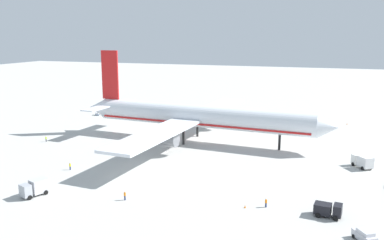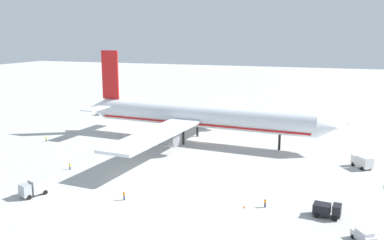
{
  "view_description": "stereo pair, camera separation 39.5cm",
  "coord_description": "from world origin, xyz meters",
  "px_view_note": "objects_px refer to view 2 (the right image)",
  "views": [
    {
      "loc": [
        37.52,
        -115.6,
        31.5
      ],
      "look_at": [
        -3.0,
        0.51,
        6.22
      ],
      "focal_mm": 39.24,
      "sensor_mm": 36.0,
      "label": 1
    },
    {
      "loc": [
        37.89,
        -115.47,
        31.5
      ],
      "look_at": [
        -3.0,
        0.51,
        6.22
      ],
      "focal_mm": 39.24,
      "sensor_mm": 36.0,
      "label": 2
    }
  ],
  "objects_px": {
    "ground_worker_2": "(46,139)",
    "service_truck_1": "(362,161)",
    "airliner": "(197,117)",
    "traffic_cone_0": "(244,207)",
    "ground_worker_3": "(70,166)",
    "ground_worker_0": "(124,196)",
    "ground_worker_1": "(265,203)",
    "baggage_cart_0": "(144,104)",
    "traffic_cone_1": "(347,124)",
    "service_truck_0": "(35,187)",
    "baggage_cart_2": "(98,113)",
    "service_truck_2": "(327,210)",
    "service_van": "(363,236)"
  },
  "relations": [
    {
      "from": "ground_worker_2",
      "to": "service_truck_1",
      "type": "bearing_deg",
      "value": 2.88
    },
    {
      "from": "airliner",
      "to": "traffic_cone_0",
      "type": "xyz_separation_m",
      "value": [
        24.31,
        -43.96,
        -7.19
      ]
    },
    {
      "from": "service_truck_1",
      "to": "ground_worker_3",
      "type": "xyz_separation_m",
      "value": [
        -65.29,
        -24.4,
        -0.79
      ]
    },
    {
      "from": "ground_worker_0",
      "to": "ground_worker_1",
      "type": "height_order",
      "value": "ground_worker_0"
    },
    {
      "from": "baggage_cart_0",
      "to": "traffic_cone_1",
      "type": "relative_size",
      "value": 5.46
    },
    {
      "from": "airliner",
      "to": "service_truck_1",
      "type": "bearing_deg",
      "value": -13.91
    },
    {
      "from": "service_truck_0",
      "to": "baggage_cart_2",
      "type": "bearing_deg",
      "value": 113.61
    },
    {
      "from": "service_truck_0",
      "to": "ground_worker_2",
      "type": "relative_size",
      "value": 3.52
    },
    {
      "from": "baggage_cart_0",
      "to": "ground_worker_0",
      "type": "distance_m",
      "value": 110.24
    },
    {
      "from": "traffic_cone_0",
      "to": "traffic_cone_1",
      "type": "relative_size",
      "value": 1.0
    },
    {
      "from": "service_truck_2",
      "to": "baggage_cart_2",
      "type": "distance_m",
      "value": 112.37
    },
    {
      "from": "service_truck_0",
      "to": "service_truck_1",
      "type": "bearing_deg",
      "value": 33.02
    },
    {
      "from": "baggage_cart_0",
      "to": "ground_worker_1",
      "type": "distance_m",
      "value": 118.69
    },
    {
      "from": "ground_worker_2",
      "to": "ground_worker_3",
      "type": "xyz_separation_m",
      "value": [
        22.51,
        -19.99,
        0.02
      ]
    },
    {
      "from": "airliner",
      "to": "baggage_cart_0",
      "type": "distance_m",
      "value": 68.44
    },
    {
      "from": "service_van",
      "to": "ground_worker_0",
      "type": "distance_m",
      "value": 42.93
    },
    {
      "from": "service_truck_0",
      "to": "ground_worker_3",
      "type": "distance_m",
      "value": 16.32
    },
    {
      "from": "service_truck_1",
      "to": "ground_worker_1",
      "type": "distance_m",
      "value": 35.84
    },
    {
      "from": "baggage_cart_2",
      "to": "traffic_cone_0",
      "type": "height_order",
      "value": "baggage_cart_2"
    },
    {
      "from": "service_truck_2",
      "to": "ground_worker_3",
      "type": "xyz_separation_m",
      "value": [
        -58.29,
        7.16,
        -0.5
      ]
    },
    {
      "from": "service_truck_0",
      "to": "baggage_cart_2",
      "type": "height_order",
      "value": "service_truck_0"
    },
    {
      "from": "baggage_cart_0",
      "to": "ground_worker_3",
      "type": "xyz_separation_m",
      "value": [
        23.4,
        -88.68,
        0.1
      ]
    },
    {
      "from": "ground_worker_2",
      "to": "service_truck_2",
      "type": "bearing_deg",
      "value": -18.57
    },
    {
      "from": "service_truck_0",
      "to": "ground_worker_2",
      "type": "distance_m",
      "value": 44.2
    },
    {
      "from": "airliner",
      "to": "service_truck_1",
      "type": "distance_m",
      "value": 47.56
    },
    {
      "from": "ground_worker_2",
      "to": "traffic_cone_0",
      "type": "relative_size",
      "value": 3.01
    },
    {
      "from": "ground_worker_0",
      "to": "traffic_cone_0",
      "type": "height_order",
      "value": "ground_worker_0"
    },
    {
      "from": "service_truck_0",
      "to": "ground_worker_1",
      "type": "xyz_separation_m",
      "value": [
        44.2,
        9.37,
        -0.86
      ]
    },
    {
      "from": "service_truck_1",
      "to": "baggage_cart_2",
      "type": "height_order",
      "value": "service_truck_1"
    },
    {
      "from": "service_truck_0",
      "to": "service_truck_2",
      "type": "relative_size",
      "value": 1.2
    },
    {
      "from": "service_truck_0",
      "to": "service_truck_2",
      "type": "xyz_separation_m",
      "value": [
        55.14,
        8.83,
        -0.37
      ]
    },
    {
      "from": "baggage_cart_0",
      "to": "service_truck_0",
      "type": "bearing_deg",
      "value": -75.77
    },
    {
      "from": "service_truck_1",
      "to": "traffic_cone_0",
      "type": "relative_size",
      "value": 10.36
    },
    {
      "from": "ground_worker_2",
      "to": "service_van",
      "type": "bearing_deg",
      "value": -21.94
    },
    {
      "from": "ground_worker_0",
      "to": "ground_worker_3",
      "type": "xyz_separation_m",
      "value": [
        -21.04,
        12.2,
        -0.05
      ]
    },
    {
      "from": "traffic_cone_0",
      "to": "airliner",
      "type": "bearing_deg",
      "value": 118.94
    },
    {
      "from": "baggage_cart_2",
      "to": "ground_worker_2",
      "type": "bearing_deg",
      "value": -78.84
    },
    {
      "from": "service_van",
      "to": "traffic_cone_1",
      "type": "xyz_separation_m",
      "value": [
        -1.35,
        90.2,
        -0.76
      ]
    },
    {
      "from": "traffic_cone_1",
      "to": "ground_worker_1",
      "type": "bearing_deg",
      "value": -100.5
    },
    {
      "from": "service_truck_1",
      "to": "service_van",
      "type": "xyz_separation_m",
      "value": [
        -1.4,
        -39.21,
        -0.62
      ]
    },
    {
      "from": "airliner",
      "to": "service_truck_2",
      "type": "xyz_separation_m",
      "value": [
        38.82,
        -42.91,
        -6.11
      ]
    },
    {
      "from": "baggage_cart_0",
      "to": "ground_worker_1",
      "type": "height_order",
      "value": "ground_worker_1"
    },
    {
      "from": "traffic_cone_0",
      "to": "service_truck_0",
      "type": "bearing_deg",
      "value": -169.17
    },
    {
      "from": "service_truck_2",
      "to": "baggage_cart_2",
      "type": "bearing_deg",
      "value": 142.37
    },
    {
      "from": "service_truck_1",
      "to": "baggage_cart_0",
      "type": "relative_size",
      "value": 1.9
    },
    {
      "from": "airliner",
      "to": "traffic_cone_1",
      "type": "xyz_separation_m",
      "value": [
        43.07,
        39.65,
        -7.19
      ]
    },
    {
      "from": "baggage_cart_2",
      "to": "ground_worker_0",
      "type": "distance_m",
      "value": 90.01
    },
    {
      "from": "airliner",
      "to": "traffic_cone_0",
      "type": "bearing_deg",
      "value": -61.06
    },
    {
      "from": "ground_worker_3",
      "to": "baggage_cart_0",
      "type": "bearing_deg",
      "value": 104.78
    },
    {
      "from": "baggage_cart_2",
      "to": "ground_worker_1",
      "type": "bearing_deg",
      "value": -41.1
    }
  ]
}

